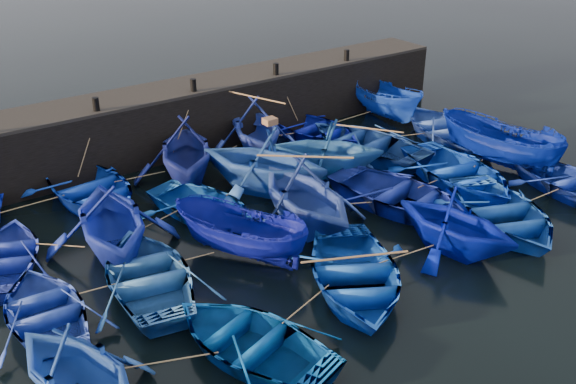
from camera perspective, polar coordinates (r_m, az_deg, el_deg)
ground at (r=19.91m, az=5.44°, el=-5.13°), size 120.00×120.00×0.00m
quay_wall at (r=27.31m, az=-9.09°, el=6.56°), size 26.00×2.50×2.50m
quay_top at (r=26.90m, az=-9.29°, el=9.18°), size 26.00×2.50×0.12m
bollard_1 at (r=24.55m, az=-16.70°, el=7.49°), size 0.24×0.24×0.50m
bollard_2 at (r=26.04m, az=-8.41°, el=9.38°), size 0.24×0.24×0.50m
bollard_3 at (r=28.03m, az=-1.09°, el=10.88°), size 0.24×0.24×0.50m
bollard_4 at (r=30.42m, az=5.23°, el=12.02°), size 0.24×0.24×0.50m
boat_1 at (r=23.38m, az=-17.19°, el=0.29°), size 4.16×5.53×1.09m
boat_2 at (r=24.14m, az=-9.12°, el=3.78°), size 5.65×5.93×2.44m
boat_3 at (r=26.19m, az=-2.94°, el=5.88°), size 5.38×5.72×2.40m
boat_4 at (r=27.81m, az=2.36°, el=5.60°), size 4.22×5.35×1.01m
boat_5 at (r=30.53m, az=8.64°, el=8.05°), size 2.14×4.82×1.82m
boat_6 at (r=20.40m, az=-23.84°, el=-5.25°), size 4.46×5.07×0.87m
boat_7 at (r=19.73m, az=-15.46°, el=-2.23°), size 4.98×5.46×2.46m
boat_8 at (r=21.61m, az=-7.55°, el=-1.18°), size 4.23×5.05×0.90m
boat_9 at (r=22.81m, az=-2.19°, el=2.88°), size 6.08×6.30×2.55m
boat_10 at (r=24.13m, az=3.33°, el=3.88°), size 5.74×5.71×2.29m
boat_11 at (r=26.38m, az=6.95°, el=4.41°), size 4.86×6.16×1.15m
boat_12 at (r=28.60m, az=13.88°, el=5.55°), size 5.02×6.13×1.11m
boat_13 at (r=17.70m, az=-20.76°, el=-9.77°), size 3.23×4.32×0.85m
boat_14 at (r=18.20m, az=-12.29°, el=-7.12°), size 4.39×5.45×1.00m
boat_15 at (r=18.99m, az=-4.29°, el=-3.83°), size 3.60×4.50×1.66m
boat_16 at (r=20.40m, az=1.49°, el=-0.15°), size 4.53×5.12×2.51m
boat_17 at (r=22.25m, az=9.88°, el=-0.23°), size 4.81×5.95×1.09m
boat_18 at (r=24.35m, az=14.88°, el=1.70°), size 4.77×5.98×1.11m
boat_19 at (r=26.26m, az=18.27°, el=4.04°), size 3.10×5.30×1.93m
boat_20 at (r=14.70m, az=-18.34°, el=-14.74°), size 4.28×4.64×2.03m
boat_21 at (r=15.61m, az=-3.27°, el=-13.00°), size 4.47×5.31×0.94m
boat_22 at (r=17.80m, az=5.90°, el=-7.30°), size 5.80×6.32×1.07m
boat_23 at (r=19.83m, az=14.68°, el=-2.58°), size 4.07×4.51×2.10m
boat_24 at (r=21.93m, az=18.59°, el=-1.75°), size 5.39×6.17×1.07m
boat_25 at (r=25.03m, az=24.13°, el=0.68°), size 3.80×4.96×0.96m
wooden_crate at (r=22.45m, az=-1.61°, el=6.32°), size 0.43×0.39×0.23m
mooring_ropes at (r=22.96m, az=-2.94°, el=1.93°), size 18.64×11.85×2.10m
loose_oars at (r=22.18m, az=2.71°, el=3.68°), size 8.98×11.84×1.50m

